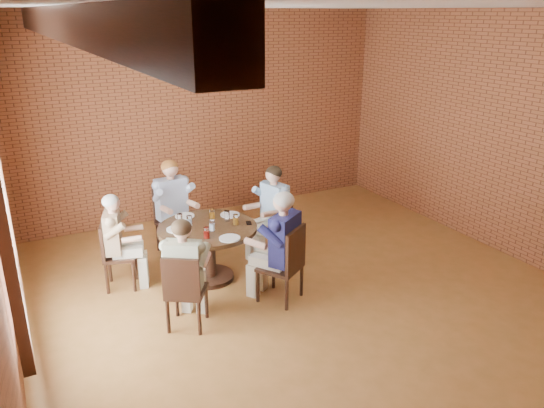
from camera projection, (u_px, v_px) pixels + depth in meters
name	position (u px, v px, depth m)	size (l,w,h in m)	color
floor	(310.00, 300.00, 6.55)	(7.00, 7.00, 0.00)	#9A612F
ceiling	(318.00, 7.00, 5.38)	(7.00, 7.00, 0.00)	silver
wall_back	(204.00, 116.00, 8.89)	(7.00, 7.00, 0.00)	brown
wall_right	(512.00, 137.00, 7.37)	(7.00, 7.00, 0.00)	brown
ceiling_beam	(65.00, 22.00, 4.37)	(0.22, 6.90, 0.26)	#341A11
window	(0.00, 206.00, 4.94)	(0.10, 2.16, 2.36)	white
dining_table	(208.00, 242.00, 6.88)	(1.28, 1.28, 0.75)	#341A11
chair_a	(276.00, 221.00, 7.62)	(0.52, 0.52, 0.94)	#341A11
diner_a	(271.00, 212.00, 7.51)	(0.53, 0.65, 1.34)	teal
chair_b	(172.00, 217.00, 7.75)	(0.51, 0.51, 0.97)	#341A11
diner_b	(174.00, 208.00, 7.62)	(0.56, 0.69, 1.39)	#98A6C2
chair_c	(113.00, 252.00, 6.69)	(0.48, 0.48, 0.89)	#341A11
diner_c	(118.00, 242.00, 6.66)	(0.48, 0.59, 1.25)	brown
chair_d	(184.00, 289.00, 5.78)	(0.57, 0.57, 0.92)	#341A11
diner_d	(185.00, 274.00, 5.80)	(0.51, 0.62, 1.30)	tan
chair_e	(287.00, 262.00, 6.36)	(0.63, 0.63, 0.97)	#341A11
diner_e	(280.00, 247.00, 6.34)	(0.57, 0.70, 1.40)	#1A1A4A
plate_a	(230.00, 215.00, 7.19)	(0.26, 0.26, 0.01)	white
plate_b	(185.00, 216.00, 7.14)	(0.26, 0.26, 0.01)	white
plate_c	(177.00, 229.00, 6.71)	(0.26, 0.26, 0.01)	white
plate_d	(230.00, 238.00, 6.44)	(0.26, 0.26, 0.01)	white
glass_a	(227.00, 216.00, 6.96)	(0.07, 0.07, 0.14)	white
glass_b	(212.00, 214.00, 7.03)	(0.07, 0.07, 0.14)	white
glass_c	(180.00, 219.00, 6.87)	(0.07, 0.07, 0.14)	white
glass_d	(189.00, 221.00, 6.81)	(0.07, 0.07, 0.14)	white
glass_e	(186.00, 227.00, 6.63)	(0.07, 0.07, 0.14)	white
glass_f	(206.00, 233.00, 6.44)	(0.07, 0.07, 0.14)	white
glass_g	(212.00, 225.00, 6.67)	(0.07, 0.07, 0.14)	white
glass_h	(236.00, 220.00, 6.85)	(0.07, 0.07, 0.14)	white
smartphone	(249.00, 223.00, 6.91)	(0.06, 0.13, 0.01)	black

